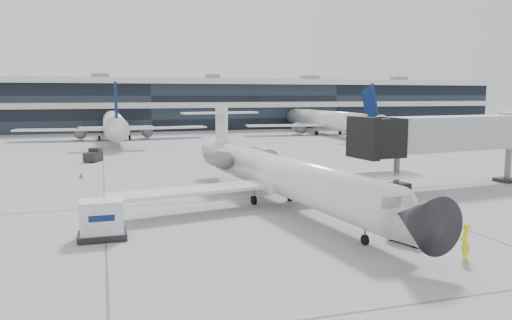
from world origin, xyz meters
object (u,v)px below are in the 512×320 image
object	(u,v)px
cargo_uld	(102,220)
regional_jet	(279,173)
ramp_worker	(465,242)
baggage_tug	(409,231)
jet_bridge	(465,133)

from	to	relation	value
cargo_uld	regional_jet	bearing A→B (deg)	21.98
ramp_worker	cargo_uld	bearing A→B (deg)	-62.03
regional_jet	cargo_uld	size ratio (longest dim) A/B	11.43
regional_jet	ramp_worker	size ratio (longest dim) A/B	16.07
ramp_worker	cargo_uld	world-z (taller)	cargo_uld
cargo_uld	ramp_worker	bearing A→B (deg)	-28.33
regional_jet	ramp_worker	xyz separation A→B (m)	(4.39, -13.57, -1.39)
baggage_tug	cargo_uld	size ratio (longest dim) A/B	0.92
regional_jet	baggage_tug	world-z (taller)	regional_jet
regional_jet	baggage_tug	bearing A→B (deg)	-77.24
regional_jet	ramp_worker	world-z (taller)	regional_jet
baggage_tug	ramp_worker	bearing A→B (deg)	-93.56
jet_bridge	ramp_worker	xyz separation A→B (m)	(-13.16, -16.13, -3.60)
cargo_uld	baggage_tug	bearing A→B (deg)	-19.36
regional_jet	jet_bridge	world-z (taller)	regional_jet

